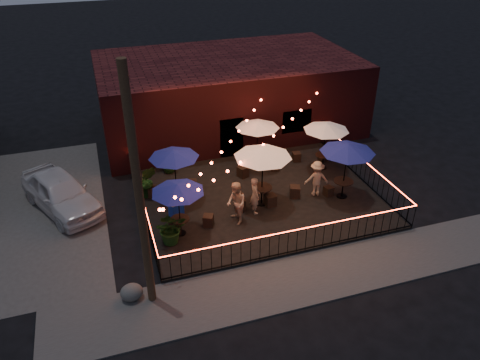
# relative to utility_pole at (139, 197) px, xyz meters

# --- Properties ---
(ground) EXTENTS (110.00, 110.00, 0.00)m
(ground) POSITION_rel_utility_pole_xyz_m (5.40, 2.60, -4.00)
(ground) COLOR black
(ground) RESTS_ON ground
(patio) EXTENTS (10.00, 8.00, 0.15)m
(patio) POSITION_rel_utility_pole_xyz_m (5.40, 4.60, -3.92)
(patio) COLOR black
(patio) RESTS_ON ground
(sidewalk) EXTENTS (18.00, 2.50, 0.05)m
(sidewalk) POSITION_rel_utility_pole_xyz_m (5.40, -0.65, -3.98)
(sidewalk) COLOR #454340
(sidewalk) RESTS_ON ground
(brick_building) EXTENTS (14.00, 8.00, 4.00)m
(brick_building) POSITION_rel_utility_pole_xyz_m (6.40, 12.59, -2.00)
(brick_building) COLOR #350E10
(brick_building) RESTS_ON ground
(utility_pole) EXTENTS (0.26, 0.26, 8.00)m
(utility_pole) POSITION_rel_utility_pole_xyz_m (0.00, 0.00, 0.00)
(utility_pole) COLOR #3C2718
(utility_pole) RESTS_ON ground
(fence_front) EXTENTS (10.00, 0.04, 1.04)m
(fence_front) POSITION_rel_utility_pole_xyz_m (5.40, 0.60, -3.34)
(fence_front) COLOR black
(fence_front) RESTS_ON patio
(fence_left) EXTENTS (0.04, 8.00, 1.04)m
(fence_left) POSITION_rel_utility_pole_xyz_m (0.40, 4.60, -3.34)
(fence_left) COLOR black
(fence_left) RESTS_ON patio
(fence_right) EXTENTS (0.04, 8.00, 1.04)m
(fence_right) POSITION_rel_utility_pole_xyz_m (10.40, 4.60, -3.34)
(fence_right) COLOR black
(fence_right) RESTS_ON patio
(festoon_lights) EXTENTS (10.02, 8.72, 1.32)m
(festoon_lights) POSITION_rel_utility_pole_xyz_m (4.39, 4.30, -1.48)
(festoon_lights) COLOR red
(festoon_lights) RESTS_ON ground
(cafe_table_0) EXTENTS (2.41, 2.41, 2.22)m
(cafe_table_0) POSITION_rel_utility_pole_xyz_m (1.60, 3.04, -1.82)
(cafe_table_0) COLOR black
(cafe_table_0) RESTS_ON patio
(cafe_table_1) EXTENTS (2.33, 2.33, 2.33)m
(cafe_table_1) POSITION_rel_utility_pole_xyz_m (1.96, 5.60, -1.72)
(cafe_table_1) COLOR black
(cafe_table_1) RESTS_ON patio
(cafe_table_2) EXTENTS (2.96, 2.96, 2.64)m
(cafe_table_2) POSITION_rel_utility_pole_xyz_m (5.31, 4.06, -1.44)
(cafe_table_2) COLOR black
(cafe_table_2) RESTS_ON patio
(cafe_table_3) EXTENTS (2.70, 2.70, 2.31)m
(cafe_table_3) POSITION_rel_utility_pole_xyz_m (6.31, 7.40, -1.74)
(cafe_table_3) COLOR black
(cafe_table_3) RESTS_ON patio
(cafe_table_4) EXTENTS (2.86, 2.86, 2.55)m
(cafe_table_4) POSITION_rel_utility_pole_xyz_m (8.86, 3.49, -1.52)
(cafe_table_4) COLOR black
(cafe_table_4) RESTS_ON patio
(cafe_table_5) EXTENTS (2.40, 2.40, 2.36)m
(cafe_table_5) POSITION_rel_utility_pole_xyz_m (9.20, 6.05, -1.70)
(cafe_table_5) COLOR black
(cafe_table_5) RESTS_ON patio
(bistro_chair_0) EXTENTS (0.42, 0.42, 0.50)m
(bistro_chair_0) POSITION_rel_utility_pole_xyz_m (1.38, 3.09, -3.60)
(bistro_chair_0) COLOR black
(bistro_chair_0) RESTS_ON patio
(bistro_chair_1) EXTENTS (0.52, 0.52, 0.46)m
(bistro_chair_1) POSITION_rel_utility_pole_xyz_m (2.75, 3.23, -3.62)
(bistro_chair_1) COLOR black
(bistro_chair_1) RESTS_ON patio
(bistro_chair_2) EXTENTS (0.40, 0.40, 0.46)m
(bistro_chair_2) POSITION_rel_utility_pole_xyz_m (0.96, 6.09, -3.62)
(bistro_chair_2) COLOR black
(bistro_chair_2) RESTS_ON patio
(bistro_chair_3) EXTENTS (0.43, 0.43, 0.44)m
(bistro_chair_3) POSITION_rel_utility_pole_xyz_m (2.80, 6.12, -3.63)
(bistro_chair_3) COLOR black
(bistro_chair_3) RESTS_ON patio
(bistro_chair_4) EXTENTS (0.49, 0.49, 0.52)m
(bistro_chair_4) POSITION_rel_utility_pole_xyz_m (4.30, 3.91, -3.59)
(bistro_chair_4) COLOR black
(bistro_chair_4) RESTS_ON patio
(bistro_chair_5) EXTENTS (0.47, 0.47, 0.52)m
(bistro_chair_5) POSITION_rel_utility_pole_xyz_m (5.61, 3.81, -3.59)
(bistro_chair_5) COLOR black
(bistro_chair_5) RESTS_ON patio
(bistro_chair_6) EXTENTS (0.55, 0.55, 0.50)m
(bistro_chair_6) POSITION_rel_utility_pole_xyz_m (5.28, 6.49, -3.60)
(bistro_chair_6) COLOR black
(bistro_chair_6) RESTS_ON patio
(bistro_chair_7) EXTENTS (0.48, 0.48, 0.49)m
(bistro_chair_7) POSITION_rel_utility_pole_xyz_m (6.93, 6.62, -3.60)
(bistro_chair_7) COLOR black
(bistro_chair_7) RESTS_ON patio
(bistro_chair_8) EXTENTS (0.56, 0.56, 0.51)m
(bistro_chair_8) POSITION_rel_utility_pole_xyz_m (6.88, 4.11, -3.59)
(bistro_chair_8) COLOR black
(bistro_chair_8) RESTS_ON patio
(bistro_chair_9) EXTENTS (0.42, 0.42, 0.43)m
(bistro_chair_9) POSITION_rel_utility_pole_xyz_m (8.33, 3.76, -3.64)
(bistro_chair_9) COLOR black
(bistro_chair_9) RESTS_ON patio
(bistro_chair_10) EXTENTS (0.43, 0.43, 0.45)m
(bistro_chair_10) POSITION_rel_utility_pole_xyz_m (8.31, 7.14, -3.63)
(bistro_chair_10) COLOR black
(bistro_chair_10) RESTS_ON patio
(bistro_chair_11) EXTENTS (0.48, 0.48, 0.47)m
(bistro_chair_11) POSITION_rel_utility_pole_xyz_m (9.61, 6.76, -3.61)
(bistro_chair_11) COLOR black
(bistro_chair_11) RESTS_ON patio
(patron_a) EXTENTS (0.40, 0.60, 1.63)m
(patron_a) POSITION_rel_utility_pole_xyz_m (4.82, 3.55, -3.04)
(patron_a) COLOR beige
(patron_a) RESTS_ON patio
(patron_b) EXTENTS (0.73, 0.91, 1.80)m
(patron_b) POSITION_rel_utility_pole_xyz_m (3.88, 3.10, -2.95)
(patron_b) COLOR #D5A288
(patron_b) RESTS_ON patio
(patron_c) EXTENTS (1.15, 0.81, 1.62)m
(patron_c) POSITION_rel_utility_pole_xyz_m (7.83, 4.01, -3.04)
(patron_c) COLOR #DAAB95
(patron_c) RESTS_ON patio
(potted_shrub_a) EXTENTS (1.16, 1.01, 1.28)m
(potted_shrub_a) POSITION_rel_utility_pole_xyz_m (1.17, 2.62, -3.21)
(potted_shrub_a) COLOR #0E360E
(potted_shrub_a) RESTS_ON patio
(potted_shrub_b) EXTENTS (0.96, 0.84, 1.51)m
(potted_shrub_b) POSITION_rel_utility_pole_xyz_m (0.80, 6.15, -3.10)
(potted_shrub_b) COLOR #16360E
(potted_shrub_b) RESTS_ON patio
(potted_shrub_c) EXTENTS (0.83, 0.83, 1.20)m
(potted_shrub_c) POSITION_rel_utility_pole_xyz_m (2.07, 8.01, -3.25)
(potted_shrub_c) COLOR #0E330F
(potted_shrub_c) RESTS_ON patio
(cooler) EXTENTS (0.68, 0.60, 0.75)m
(cooler) POSITION_rel_utility_pole_xyz_m (1.66, 4.17, -3.47)
(cooler) COLOR #1338B4
(cooler) RESTS_ON patio
(boulder) EXTENTS (0.88, 0.78, 0.63)m
(boulder) POSITION_rel_utility_pole_xyz_m (-0.62, 0.21, -3.68)
(boulder) COLOR #4F4E49
(boulder) RESTS_ON ground
(car_white) EXTENTS (3.73, 5.01, 1.59)m
(car_white) POSITION_rel_utility_pole_xyz_m (-2.76, 6.52, -3.21)
(car_white) COLOR silver
(car_white) RESTS_ON ground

